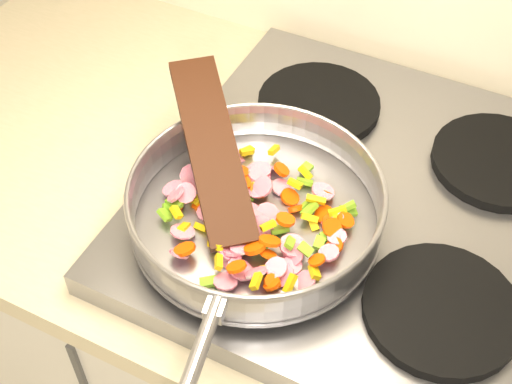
% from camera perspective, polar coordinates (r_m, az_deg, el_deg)
% --- Properties ---
extents(cooktop, '(0.60, 0.60, 0.04)m').
position_cam_1_polar(cooktop, '(1.01, 9.09, -1.16)').
color(cooktop, '#939399').
rests_on(cooktop, counter_top).
extents(grate_fl, '(0.19, 0.19, 0.02)m').
position_cam_1_polar(grate_fl, '(0.94, -1.71, -2.92)').
color(grate_fl, black).
rests_on(grate_fl, cooktop).
extents(grate_fr, '(0.19, 0.19, 0.02)m').
position_cam_1_polar(grate_fr, '(0.89, 14.61, -9.07)').
color(grate_fr, black).
rests_on(grate_fr, cooktop).
extents(grate_bl, '(0.19, 0.19, 0.02)m').
position_cam_1_polar(grate_bl, '(1.12, 5.05, 7.05)').
color(grate_bl, black).
rests_on(grate_bl, cooktop).
extents(grate_br, '(0.19, 0.19, 0.02)m').
position_cam_1_polar(grate_br, '(1.08, 18.81, 2.36)').
color(grate_br, black).
rests_on(grate_br, cooktop).
extents(saute_pan, '(0.38, 0.54, 0.06)m').
position_cam_1_polar(saute_pan, '(0.91, -0.03, -1.01)').
color(saute_pan, '#9E9EA5').
rests_on(saute_pan, grate_fl).
extents(vegetable_heap, '(0.26, 0.25, 0.05)m').
position_cam_1_polar(vegetable_heap, '(0.92, -0.29, -1.79)').
color(vegetable_heap, '#CB134C').
rests_on(vegetable_heap, saute_pan).
extents(wooden_spatula, '(0.22, 0.24, 0.10)m').
position_cam_1_polar(wooden_spatula, '(0.93, -3.52, 3.50)').
color(wooden_spatula, black).
rests_on(wooden_spatula, saute_pan).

